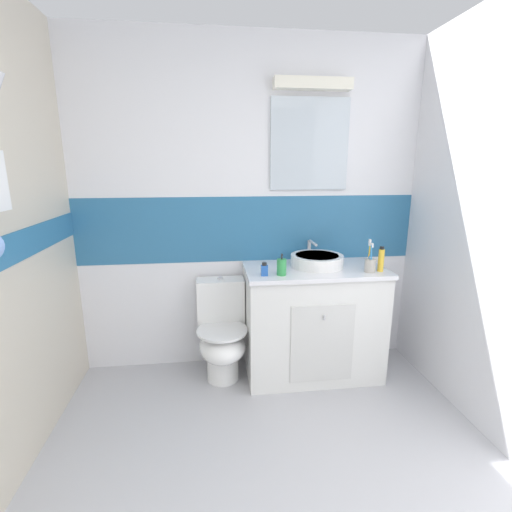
# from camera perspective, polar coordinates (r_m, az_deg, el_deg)

# --- Properties ---
(ground_plane) EXTENTS (3.20, 3.48, 0.04)m
(ground_plane) POSITION_cam_1_polar(r_m,az_deg,el_deg) (2.28, 2.90, -30.67)
(ground_plane) COLOR #B2B2B7
(wall_back_tiled) EXTENTS (3.20, 0.20, 2.50)m
(wall_back_tiled) POSITION_cam_1_polar(r_m,az_deg,el_deg) (2.88, -0.93, 7.48)
(wall_back_tiled) COLOR white
(wall_back_tiled) RESTS_ON ground_plane
(vanity_cabinet) EXTENTS (1.02, 0.55, 0.85)m
(vanity_cabinet) POSITION_cam_1_polar(r_m,az_deg,el_deg) (2.89, 8.69, -9.90)
(vanity_cabinet) COLOR silver
(vanity_cabinet) RESTS_ON ground_plane
(sink_basin) EXTENTS (0.39, 0.43, 0.16)m
(sink_basin) POSITION_cam_1_polar(r_m,az_deg,el_deg) (2.77, 9.37, -0.60)
(sink_basin) COLOR white
(sink_basin) RESTS_ON vanity_cabinet
(toilet) EXTENTS (0.37, 0.50, 0.75)m
(toilet) POSITION_cam_1_polar(r_m,az_deg,el_deg) (2.84, -5.27, -11.89)
(toilet) COLOR white
(toilet) RESTS_ON ground_plane
(toothbrush_cup) EXTENTS (0.08, 0.08, 0.23)m
(toothbrush_cup) POSITION_cam_1_polar(r_m,az_deg,el_deg) (2.71, 17.20, -1.16)
(toothbrush_cup) COLOR #B2ADA3
(toothbrush_cup) RESTS_ON vanity_cabinet
(soap_dispenser) EXTENTS (0.07, 0.07, 0.15)m
(soap_dispenser) POSITION_cam_1_polar(r_m,az_deg,el_deg) (2.52, 3.97, -1.71)
(soap_dispenser) COLOR green
(soap_dispenser) RESTS_ON vanity_cabinet
(perfume_flask_small) EXTENTS (0.05, 0.03, 0.09)m
(perfume_flask_small) POSITION_cam_1_polar(r_m,az_deg,el_deg) (2.50, 1.30, -2.10)
(perfume_flask_small) COLOR #2659B2
(perfume_flask_small) RESTS_ON vanity_cabinet
(deodorant_spray_can) EXTENTS (0.04, 0.04, 0.18)m
(deodorant_spray_can) POSITION_cam_1_polar(r_m,az_deg,el_deg) (2.74, 18.76, -0.53)
(deodorant_spray_can) COLOR yellow
(deodorant_spray_can) RESTS_ON vanity_cabinet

